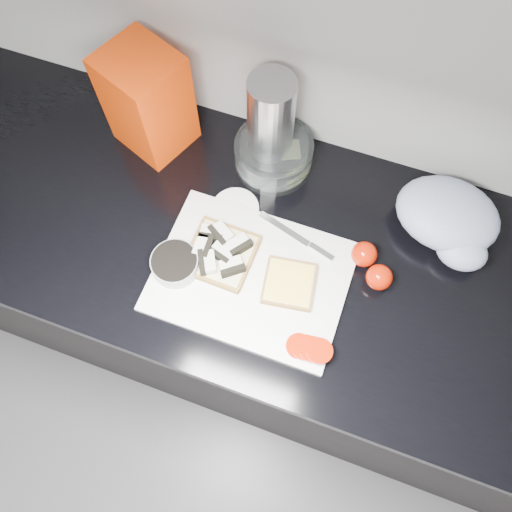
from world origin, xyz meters
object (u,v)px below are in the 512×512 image
Objects in this scene: cutting_board at (251,277)px; steel_canister at (271,124)px; bread_bag at (148,101)px; glass_bowl at (274,155)px.

steel_canister reaches higher than cutting_board.
bread_bag is 0.28m from steel_canister.
bread_bag reaches higher than cutting_board.
glass_bowl is at bearing 99.93° from cutting_board.
steel_canister is at bearing 134.24° from glass_bowl.
bread_bag is (-0.34, 0.27, 0.12)m from cutting_board.
steel_canister is (-0.01, 0.02, 0.08)m from glass_bowl.
bread_bag is at bearing 141.59° from cutting_board.
steel_canister reaches higher than glass_bowl.
glass_bowl is 0.74× the size of steel_canister.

